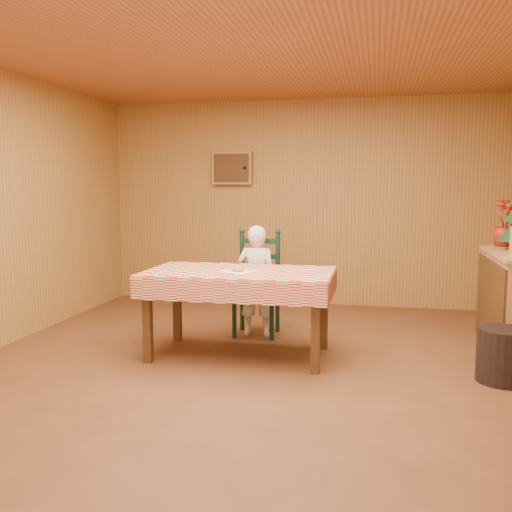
{
  "coord_description": "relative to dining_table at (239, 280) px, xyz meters",
  "views": [
    {
      "loc": [
        0.95,
        -4.28,
        1.5
      ],
      "look_at": [
        0.0,
        0.2,
        0.95
      ],
      "focal_mm": 40.0,
      "sensor_mm": 36.0,
      "label": 1
    }
  ],
  "objects": [
    {
      "name": "ground",
      "position": [
        0.23,
        -0.57,
        -0.69
      ],
      "size": [
        6.0,
        6.0,
        0.0
      ],
      "primitive_type": "plane",
      "color": "brown",
      "rests_on": "ground"
    },
    {
      "name": "storage_bin",
      "position": [
        2.18,
        -0.25,
        -0.48
      ],
      "size": [
        0.43,
        0.43,
        0.42
      ],
      "primitive_type": "cylinder",
      "rotation": [
        0.0,
        0.0,
        0.02
      ],
      "color": "black",
      "rests_on": "ground"
    },
    {
      "name": "seated_child",
      "position": [
        0.0,
        0.73,
        -0.13
      ],
      "size": [
        0.41,
        0.27,
        1.12
      ],
      "primitive_type": "imported",
      "rotation": [
        0.0,
        0.0,
        3.14
      ],
      "color": "white",
      "rests_on": "ground"
    },
    {
      "name": "flower_arrangement",
      "position": [
        2.41,
        1.07,
        0.47
      ],
      "size": [
        0.31,
        0.31,
        0.46
      ],
      "primitive_type": "imported",
      "rotation": [
        0.0,
        0.0,
        0.22
      ],
      "color": "#A01D0E",
      "rests_on": "shelf_unit"
    },
    {
      "name": "napkin",
      "position": [
        0.0,
        -0.05,
        0.08
      ],
      "size": [
        0.35,
        0.35,
        0.0
      ],
      "primitive_type": "cube",
      "rotation": [
        0.0,
        0.0,
        -0.44
      ],
      "color": "white",
      "rests_on": "dining_table"
    },
    {
      "name": "donut",
      "position": [
        0.0,
        -0.05,
        0.11
      ],
      "size": [
        0.12,
        0.12,
        0.04
      ],
      "primitive_type": "torus",
      "rotation": [
        0.0,
        0.0,
        -0.08
      ],
      "color": "gold",
      "rests_on": "napkin"
    },
    {
      "name": "cabin_walls",
      "position": [
        0.23,
        -0.03,
        1.14
      ],
      "size": [
        5.1,
        6.05,
        2.65
      ],
      "color": "#AF803F",
      "rests_on": "ground"
    },
    {
      "name": "dining_table",
      "position": [
        0.0,
        0.0,
        0.0
      ],
      "size": [
        1.66,
        0.96,
        0.77
      ],
      "color": "#4E2F14",
      "rests_on": "ground"
    },
    {
      "name": "ladder_chair",
      "position": [
        -0.0,
        0.79,
        -0.18
      ],
      "size": [
        0.44,
        0.4,
        1.08
      ],
      "color": "black",
      "rests_on": "ground"
    }
  ]
}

